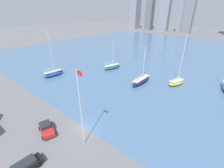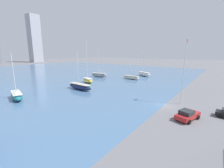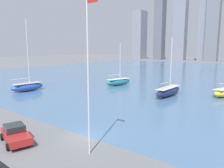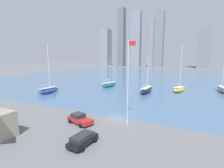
{
  "view_description": "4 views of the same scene",
  "coord_description": "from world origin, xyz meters",
  "px_view_note": "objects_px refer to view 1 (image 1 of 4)",
  "views": [
    {
      "loc": [
        18.75,
        -14.44,
        20.93
      ],
      "look_at": [
        -2.76,
        12.1,
        4.28
      ],
      "focal_mm": 24.0,
      "sensor_mm": 36.0,
      "label": 1
    },
    {
      "loc": [
        -30.98,
        -9.2,
        10.94
      ],
      "look_at": [
        -0.36,
        13.67,
        2.99
      ],
      "focal_mm": 24.0,
      "sensor_mm": 36.0,
      "label": 2
    },
    {
      "loc": [
        15.72,
        -16.14,
        9.37
      ],
      "look_at": [
        -4.39,
        10.34,
        4.03
      ],
      "focal_mm": 35.0,
      "sensor_mm": 36.0,
      "label": 3
    },
    {
      "loc": [
        12.72,
        -28.54,
        11.35
      ],
      "look_at": [
        -7.42,
        12.66,
        4.17
      ],
      "focal_mm": 28.0,
      "sensor_mm": 36.0,
      "label": 4
    }
  ],
  "objects_px": {
    "sailboat_yellow": "(176,82)",
    "sailboat_teal": "(112,67)",
    "parked_wagon_black": "(26,166)",
    "flag_pole": "(81,108)",
    "sailboat_navy": "(141,81)",
    "sailboat_blue": "(53,73)",
    "parked_pickup_red": "(46,128)"
  },
  "relations": [
    {
      "from": "parked_wagon_black",
      "to": "parked_pickup_red",
      "type": "bearing_deg",
      "value": 132.14
    },
    {
      "from": "parked_wagon_black",
      "to": "parked_pickup_red",
      "type": "distance_m",
      "value": 7.68
    },
    {
      "from": "sailboat_blue",
      "to": "sailboat_navy",
      "type": "bearing_deg",
      "value": 32.76
    },
    {
      "from": "sailboat_yellow",
      "to": "sailboat_navy",
      "type": "bearing_deg",
      "value": -127.16
    },
    {
      "from": "sailboat_teal",
      "to": "sailboat_blue",
      "type": "bearing_deg",
      "value": -106.34
    },
    {
      "from": "sailboat_blue",
      "to": "parked_pickup_red",
      "type": "height_order",
      "value": "sailboat_blue"
    },
    {
      "from": "sailboat_yellow",
      "to": "parked_wagon_black",
      "type": "relative_size",
      "value": 3.32
    },
    {
      "from": "flag_pole",
      "to": "sailboat_navy",
      "type": "height_order",
      "value": "flag_pole"
    },
    {
      "from": "sailboat_navy",
      "to": "parked_pickup_red",
      "type": "distance_m",
      "value": 30.67
    },
    {
      "from": "sailboat_teal",
      "to": "sailboat_navy",
      "type": "height_order",
      "value": "sailboat_navy"
    },
    {
      "from": "sailboat_yellow",
      "to": "sailboat_teal",
      "type": "bearing_deg",
      "value": -157.01
    },
    {
      "from": "sailboat_yellow",
      "to": "sailboat_blue",
      "type": "bearing_deg",
      "value": -131.07
    },
    {
      "from": "sailboat_teal",
      "to": "sailboat_navy",
      "type": "distance_m",
      "value": 16.34
    },
    {
      "from": "sailboat_navy",
      "to": "parked_pickup_red",
      "type": "xyz_separation_m",
      "value": [
        -3.44,
        -30.47,
        -0.11
      ]
    },
    {
      "from": "sailboat_blue",
      "to": "parked_pickup_red",
      "type": "relative_size",
      "value": 3.05
    },
    {
      "from": "sailboat_navy",
      "to": "sailboat_yellow",
      "type": "bearing_deg",
      "value": 35.12
    },
    {
      "from": "parked_wagon_black",
      "to": "sailboat_navy",
      "type": "bearing_deg",
      "value": 95.15
    },
    {
      "from": "sailboat_navy",
      "to": "parked_wagon_black",
      "type": "height_order",
      "value": "sailboat_navy"
    },
    {
      "from": "sailboat_yellow",
      "to": "parked_pickup_red",
      "type": "xyz_separation_m",
      "value": [
        -12.59,
        -36.4,
        -0.13
      ]
    },
    {
      "from": "flag_pole",
      "to": "sailboat_navy",
      "type": "relative_size",
      "value": 1.19
    },
    {
      "from": "parked_wagon_black",
      "to": "parked_pickup_red",
      "type": "height_order",
      "value": "parked_pickup_red"
    },
    {
      "from": "sailboat_blue",
      "to": "sailboat_yellow",
      "type": "height_order",
      "value": "sailboat_blue"
    },
    {
      "from": "flag_pole",
      "to": "parked_pickup_red",
      "type": "xyz_separation_m",
      "value": [
        -7.72,
        -2.7,
        -6.59
      ]
    },
    {
      "from": "parked_wagon_black",
      "to": "sailboat_blue",
      "type": "bearing_deg",
      "value": 145.37
    },
    {
      "from": "sailboat_yellow",
      "to": "parked_wagon_black",
      "type": "height_order",
      "value": "sailboat_yellow"
    },
    {
      "from": "sailboat_navy",
      "to": "parked_pickup_red",
      "type": "height_order",
      "value": "sailboat_navy"
    },
    {
      "from": "flag_pole",
      "to": "sailboat_teal",
      "type": "height_order",
      "value": "flag_pole"
    },
    {
      "from": "sailboat_teal",
      "to": "parked_pickup_red",
      "type": "bearing_deg",
      "value": -55.45
    },
    {
      "from": "parked_pickup_red",
      "to": "sailboat_blue",
      "type": "bearing_deg",
      "value": 72.76
    },
    {
      "from": "sailboat_teal",
      "to": "sailboat_blue",
      "type": "relative_size",
      "value": 0.7
    },
    {
      "from": "sailboat_blue",
      "to": "parked_wagon_black",
      "type": "relative_size",
      "value": 3.48
    },
    {
      "from": "sailboat_navy",
      "to": "parked_pickup_red",
      "type": "relative_size",
      "value": 2.27
    }
  ]
}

